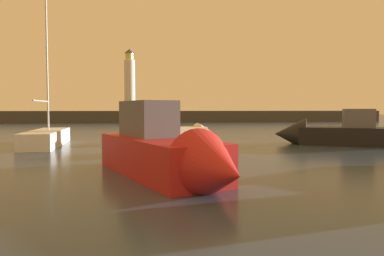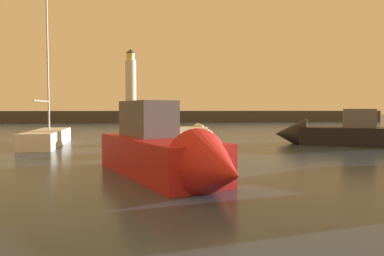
{
  "view_description": "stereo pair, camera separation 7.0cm",
  "coord_description": "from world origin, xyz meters",
  "px_view_note": "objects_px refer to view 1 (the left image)",
  "views": [
    {
      "loc": [
        -2.3,
        -1.67,
        2.51
      ],
      "look_at": [
        0.08,
        15.46,
        1.57
      ],
      "focal_mm": 33.4,
      "sensor_mm": 36.0,
      "label": 1
    },
    {
      "loc": [
        -2.23,
        -1.68,
        2.51
      ],
      "look_at": [
        0.08,
        15.46,
        1.57
      ],
      "focal_mm": 33.4,
      "sensor_mm": 36.0,
      "label": 2
    }
  ],
  "objects_px": {
    "motorboat_0": "(178,132)",
    "motorboat_3": "(327,133)",
    "lighthouse": "(130,82)",
    "motorboat_1": "(169,153)",
    "sailboat_moored": "(46,137)"
  },
  "relations": [
    {
      "from": "lighthouse",
      "to": "motorboat_0",
      "type": "distance_m",
      "value": 42.08
    },
    {
      "from": "motorboat_0",
      "to": "motorboat_1",
      "type": "bearing_deg",
      "value": -96.83
    },
    {
      "from": "motorboat_3",
      "to": "sailboat_moored",
      "type": "bearing_deg",
      "value": 174.54
    },
    {
      "from": "lighthouse",
      "to": "motorboat_3",
      "type": "bearing_deg",
      "value": -71.0
    },
    {
      "from": "lighthouse",
      "to": "sailboat_moored",
      "type": "xyz_separation_m",
      "value": [
        -4.14,
        -42.23,
        -6.93
      ]
    },
    {
      "from": "motorboat_0",
      "to": "motorboat_3",
      "type": "xyz_separation_m",
      "value": [
        10.26,
        -2.83,
        0.03
      ]
    },
    {
      "from": "motorboat_0",
      "to": "motorboat_3",
      "type": "relative_size",
      "value": 0.83
    },
    {
      "from": "lighthouse",
      "to": "sailboat_moored",
      "type": "height_order",
      "value": "lighthouse"
    },
    {
      "from": "lighthouse",
      "to": "motorboat_1",
      "type": "relative_size",
      "value": 1.3
    },
    {
      "from": "motorboat_0",
      "to": "motorboat_3",
      "type": "bearing_deg",
      "value": -15.44
    },
    {
      "from": "motorboat_3",
      "to": "sailboat_moored",
      "type": "distance_m",
      "value": 19.41
    },
    {
      "from": "motorboat_0",
      "to": "lighthouse",
      "type": "bearing_deg",
      "value": 96.8
    },
    {
      "from": "motorboat_1",
      "to": "motorboat_3",
      "type": "xyz_separation_m",
      "value": [
        11.9,
        10.85,
        -0.14
      ]
    },
    {
      "from": "lighthouse",
      "to": "motorboat_3",
      "type": "distance_m",
      "value": 47.1
    },
    {
      "from": "motorboat_3",
      "to": "motorboat_0",
      "type": "bearing_deg",
      "value": 164.56
    }
  ]
}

